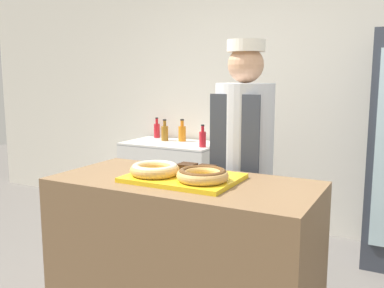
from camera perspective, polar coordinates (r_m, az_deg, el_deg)
The scene contains 13 objects.
wall_back at distance 4.20m, azimuth 13.13°, elevation 6.81°, with size 8.00×0.06×2.70m.
display_counter at distance 2.43m, azimuth -1.14°, elevation -15.77°, with size 1.41×0.67×0.95m.
serving_tray at distance 2.27m, azimuth -1.18°, elevation -4.54°, with size 0.58×0.42×0.02m.
donut_light_glaze at distance 2.28m, azimuth -4.99°, elevation -3.32°, with size 0.26×0.26×0.06m.
donut_chocolate_glaze at distance 2.15m, azimuth 1.41°, elevation -4.08°, with size 0.26×0.26×0.06m.
brownie_back_left at distance 2.42m, azimuth -0.67°, elevation -3.01°, with size 0.10×0.10×0.03m.
brownie_back_right at distance 2.37m, azimuth 1.83°, elevation -3.28°, with size 0.10×0.10×0.03m.
baker_person at distance 2.76m, azimuth 6.86°, elevation -3.28°, with size 0.37×0.37×1.72m.
chest_freezer at distance 4.43m, azimuth -2.62°, elevation -5.07°, with size 0.96×0.58×0.83m.
bottle_red at distance 4.70m, azimuth -4.71°, elevation 1.89°, with size 0.06×0.06×0.22m.
bottle_amber at distance 4.47m, azimuth -3.65°, elevation 1.55°, with size 0.07×0.07×0.22m.
bottle_orange at distance 4.42m, azimuth -1.32°, elevation 1.52°, with size 0.08×0.08×0.23m.
bottle_red_b at distance 4.05m, azimuth 1.43°, elevation 0.75°, with size 0.07×0.07×0.21m.
Camera 1 is at (1.07, -1.93, 1.49)m, focal length 40.00 mm.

